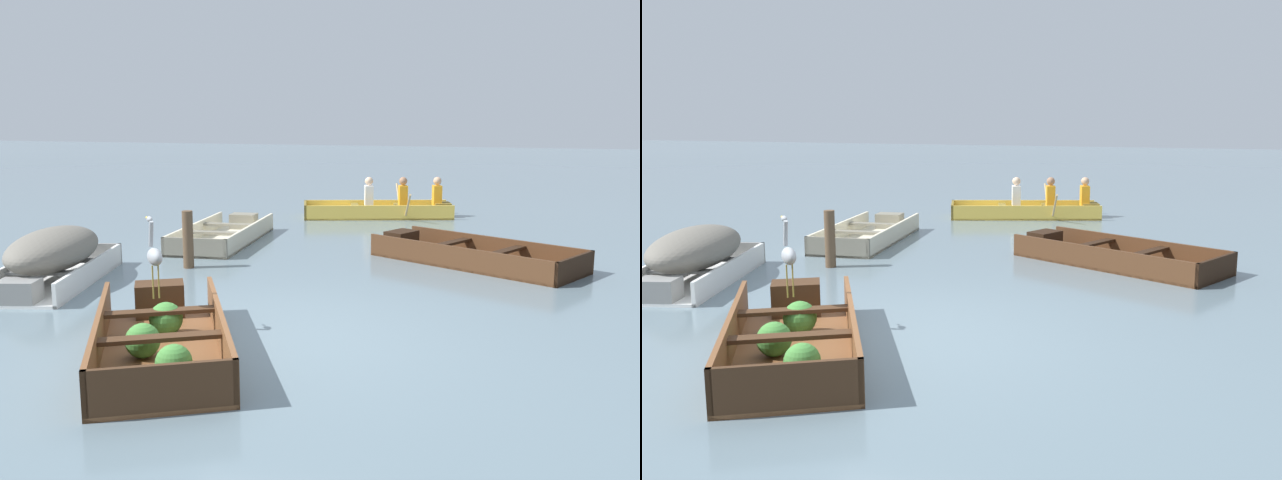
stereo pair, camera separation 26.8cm
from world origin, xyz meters
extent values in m
plane|color=slate|center=(0.00, 0.00, 0.00)|extent=(80.00, 80.00, 0.00)
cube|color=brown|center=(-0.76, -0.79, 0.02)|extent=(2.44, 3.12, 0.04)
cube|color=brown|center=(-1.26, -1.07, 0.21)|extent=(1.43, 2.57, 0.42)
cube|color=brown|center=(-0.25, -0.52, 0.21)|extent=(1.43, 2.57, 0.42)
cube|color=#3F2716|center=(-0.07, -2.04, 0.21)|extent=(1.08, 0.62, 0.42)
cube|color=#3F2716|center=(-1.37, 0.32, 0.23)|extent=(0.65, 0.57, 0.38)
cube|color=#3F2716|center=(-0.97, -0.41, 0.31)|extent=(1.04, 0.67, 0.04)
cube|color=#3F2716|center=(-0.55, -1.17, 0.31)|extent=(1.04, 0.67, 0.04)
sphere|color=#428438|center=(-0.95, -0.32, 0.21)|extent=(0.35, 0.35, 0.35)
sphere|color=#428438|center=(-0.83, -1.00, 0.21)|extent=(0.33, 0.33, 0.33)
sphere|color=#428438|center=(-0.28, -1.44, 0.20)|extent=(0.32, 0.32, 0.32)
cube|color=#4C2D19|center=(1.90, 4.28, 0.02)|extent=(3.39, 2.53, 0.04)
cube|color=#4C2D19|center=(1.64, 3.79, 0.18)|extent=(2.87, 1.55, 0.35)
cube|color=#4C2D19|center=(2.16, 4.77, 0.18)|extent=(2.87, 1.55, 0.35)
cube|color=black|center=(3.30, 3.54, 0.18)|extent=(0.59, 1.05, 0.35)
cube|color=black|center=(0.64, 4.95, 0.19)|extent=(0.56, 0.63, 0.32)
cube|color=black|center=(1.47, 4.50, 0.26)|extent=(0.64, 1.01, 0.04)
cube|color=black|center=(2.33, 4.05, 0.26)|extent=(0.64, 1.01, 0.04)
cube|color=beige|center=(-2.60, 4.94, 0.02)|extent=(1.37, 3.06, 0.04)
cube|color=beige|center=(-3.12, 4.89, 0.16)|extent=(0.32, 2.96, 0.33)
cube|color=beige|center=(-2.08, 4.99, 0.16)|extent=(0.32, 2.96, 0.33)
cube|color=gray|center=(-2.47, 3.49, 0.16)|extent=(1.10, 0.15, 0.33)
cube|color=gray|center=(-2.72, 6.24, 0.18)|extent=(0.53, 0.40, 0.29)
cube|color=gray|center=(-2.64, 5.38, 0.25)|extent=(1.01, 0.25, 0.04)
cube|color=gray|center=(-2.56, 4.50, 0.25)|extent=(1.01, 0.25, 0.04)
cube|color=white|center=(-3.57, 1.45, 0.02)|extent=(1.67, 2.80, 0.04)
cube|color=white|center=(-3.08, 1.57, 0.16)|extent=(0.70, 2.55, 0.31)
cube|color=white|center=(-4.06, 1.32, 0.16)|extent=(0.70, 2.55, 0.31)
cube|color=gray|center=(-3.89, 2.69, 0.16)|extent=(1.04, 0.31, 0.31)
cube|color=gray|center=(-3.29, 0.35, 0.17)|extent=(0.55, 0.47, 0.28)
cube|color=gray|center=(-3.47, 1.07, 0.24)|extent=(0.97, 0.39, 0.04)
cube|color=gray|center=(-3.67, 1.83, 0.24)|extent=(0.97, 0.39, 0.04)
ellipsoid|color=#6B665B|center=(-3.57, 1.45, 0.48)|extent=(1.51, 2.33, 0.55)
cube|color=#E5BC47|center=(-0.53, 8.70, 0.02)|extent=(3.40, 1.91, 0.04)
cube|color=#E5BC47|center=(-0.67, 9.16, 0.16)|extent=(3.12, 0.99, 0.32)
cube|color=#E5BC47|center=(-0.39, 8.24, 0.16)|extent=(3.12, 0.99, 0.32)
cube|color=olive|center=(-2.05, 8.23, 0.16)|extent=(0.34, 0.98, 0.32)
cube|color=olive|center=(0.85, 9.12, 0.18)|extent=(0.48, 0.54, 0.29)
cube|color=olive|center=(-0.06, 8.84, 0.24)|extent=(0.42, 0.92, 0.04)
cube|color=olive|center=(-0.99, 8.56, 0.24)|extent=(0.42, 0.92, 0.04)
cube|color=white|center=(-0.71, 8.64, 0.48)|extent=(0.25, 0.32, 0.44)
sphere|color=beige|center=(-0.71, 8.64, 0.80)|extent=(0.18, 0.18, 0.18)
cube|color=orange|center=(0.01, 8.87, 0.48)|extent=(0.25, 0.32, 0.44)
sphere|color=#9E7051|center=(0.01, 8.87, 0.80)|extent=(0.18, 0.18, 0.18)
cube|color=orange|center=(0.74, 9.09, 0.48)|extent=(0.25, 0.32, 0.44)
sphere|color=tan|center=(0.74, 9.09, 0.80)|extent=(0.18, 0.18, 0.18)
cylinder|color=tan|center=(-0.22, 9.64, 0.37)|extent=(0.23, 0.63, 0.55)
cylinder|color=tan|center=(0.25, 8.09, 0.37)|extent=(0.23, 0.63, 0.55)
cylinder|color=olive|center=(-1.09, -0.31, 0.59)|extent=(0.02, 0.02, 0.35)
cylinder|color=olive|center=(-1.04, -0.27, 0.59)|extent=(0.02, 0.02, 0.35)
ellipsoid|color=#93999E|center=(-1.06, -0.29, 0.86)|extent=(0.32, 0.33, 0.18)
cylinder|color=#93999E|center=(-1.15, -0.20, 1.08)|extent=(0.11, 0.11, 0.28)
ellipsoid|color=#93999E|center=(-1.17, -0.17, 1.23)|extent=(0.12, 0.12, 0.06)
cone|color=gold|center=(-1.23, -0.12, 1.23)|extent=(0.09, 0.09, 0.02)
cylinder|color=brown|center=(-2.24, 2.83, 0.43)|extent=(0.16, 0.16, 0.87)
camera|label=1|loc=(2.53, -6.72, 2.35)|focal=40.00mm
camera|label=2|loc=(2.78, -6.64, 2.35)|focal=40.00mm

